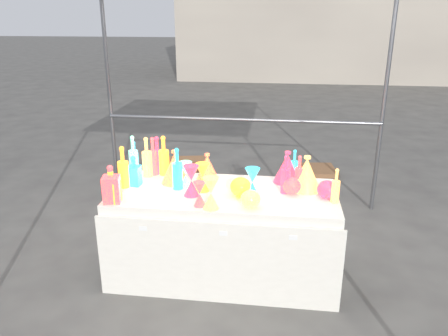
# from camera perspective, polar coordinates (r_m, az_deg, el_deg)

# --- Properties ---
(ground) EXTENTS (80.00, 80.00, 0.00)m
(ground) POSITION_cam_1_polar(r_m,az_deg,el_deg) (3.86, 0.00, -13.41)
(ground) COLOR slate
(ground) RESTS_ON ground
(display_table) EXTENTS (1.84, 0.83, 0.75)m
(display_table) POSITION_cam_1_polar(r_m,az_deg,el_deg) (3.67, -0.02, -8.57)
(display_table) COLOR white
(display_table) RESTS_ON ground
(cardboard_box_closed) EXTENTS (0.64, 0.52, 0.42)m
(cardboard_box_closed) POSITION_cam_1_polar(r_m,az_deg,el_deg) (5.38, -5.50, -1.20)
(cardboard_box_closed) COLOR #956643
(cardboard_box_closed) RESTS_ON ground
(cardboard_box_flat) EXTENTS (0.75, 0.58, 0.06)m
(cardboard_box_flat) POSITION_cam_1_polar(r_m,az_deg,el_deg) (6.24, 11.19, -0.28)
(cardboard_box_flat) COLOR #956643
(cardboard_box_flat) RESTS_ON ground
(bottle_0) EXTENTS (0.09, 0.09, 0.35)m
(bottle_0) POSITION_cam_1_polar(r_m,az_deg,el_deg) (3.86, -7.87, 1.65)
(bottle_0) COLOR red
(bottle_0) RESTS_ON display_table
(bottle_1) EXTENTS (0.09, 0.09, 0.29)m
(bottle_1) POSITION_cam_1_polar(r_m,az_deg,el_deg) (3.97, -11.59, 1.43)
(bottle_1) COLOR #1E7F17
(bottle_1) RESTS_ON display_table
(bottle_2) EXTENTS (0.08, 0.08, 0.34)m
(bottle_2) POSITION_cam_1_polar(r_m,az_deg,el_deg) (3.87, -9.25, 1.54)
(bottle_2) COLOR orange
(bottle_2) RESTS_ON display_table
(bottle_3) EXTENTS (0.10, 0.10, 0.34)m
(bottle_3) POSITION_cam_1_polar(r_m,az_deg,el_deg) (3.90, -8.71, 1.70)
(bottle_3) COLOR #1D2DAE
(bottle_3) RESTS_ON display_table
(bottle_4) EXTENTS (0.10, 0.10, 0.36)m
(bottle_4) POSITION_cam_1_polar(r_m,az_deg,el_deg) (3.84, -10.05, 1.43)
(bottle_4) COLOR #13795E
(bottle_4) RESTS_ON display_table
(bottle_5) EXTENTS (0.10, 0.10, 0.37)m
(bottle_5) POSITION_cam_1_polar(r_m,az_deg,el_deg) (3.87, -11.75, 1.54)
(bottle_5) COLOR #C42764
(bottle_5) RESTS_ON display_table
(bottle_6) EXTENTS (0.11, 0.11, 0.35)m
(bottle_6) POSITION_cam_1_polar(r_m,az_deg,el_deg) (3.64, -13.05, 0.15)
(bottle_6) COLOR red
(bottle_6) RESTS_ON display_table
(bottle_7) EXTENTS (0.10, 0.10, 0.35)m
(bottle_7) POSITION_cam_1_polar(r_m,az_deg,el_deg) (3.53, -6.13, -0.08)
(bottle_7) COLOR #1E7F17
(bottle_7) RESTS_ON display_table
(decanter_0) EXTENTS (0.12, 0.12, 0.26)m
(decanter_0) POSITION_cam_1_polar(r_m,az_deg,el_deg) (3.38, -14.48, -2.31)
(decanter_0) COLOR red
(decanter_0) RESTS_ON display_table
(decanter_1) EXTENTS (0.15, 0.15, 0.29)m
(decanter_1) POSITION_cam_1_polar(r_m,az_deg,el_deg) (3.38, -14.51, -2.00)
(decanter_1) COLOR orange
(decanter_1) RESTS_ON display_table
(decanter_2) EXTENTS (0.11, 0.11, 0.26)m
(decanter_2) POSITION_cam_1_polar(r_m,az_deg,el_deg) (3.67, -11.68, -0.34)
(decanter_2) COLOR #1E7F17
(decanter_2) RESTS_ON display_table
(hourglass_0) EXTENTS (0.11, 0.11, 0.19)m
(hourglass_0) POSITION_cam_1_polar(r_m,az_deg,el_deg) (3.23, -3.19, -3.41)
(hourglass_0) COLOR orange
(hourglass_0) RESTS_ON display_table
(hourglass_1) EXTENTS (0.13, 0.13, 0.25)m
(hourglass_1) POSITION_cam_1_polar(r_m,az_deg,el_deg) (3.40, -4.29, -1.67)
(hourglass_1) COLOR #1D2DAE
(hourglass_1) RESTS_ON display_table
(hourglass_2) EXTENTS (0.12, 0.12, 0.24)m
(hourglass_2) POSITION_cam_1_polar(r_m,az_deg,el_deg) (3.17, -1.72, -3.32)
(hourglass_2) COLOR #13795E
(hourglass_2) RESTS_ON display_table
(hourglass_3) EXTENTS (0.12, 0.12, 0.22)m
(hourglass_3) POSITION_cam_1_polar(r_m,az_deg,el_deg) (3.57, -5.02, -0.87)
(hourglass_3) COLOR #C42764
(hourglass_3) RESTS_ON display_table
(hourglass_4) EXTENTS (0.15, 0.15, 0.23)m
(hourglass_4) POSITION_cam_1_polar(r_m,az_deg,el_deg) (3.49, -2.81, -1.21)
(hourglass_4) COLOR red
(hourglass_4) RESTS_ON display_table
(hourglass_5) EXTENTS (0.15, 0.15, 0.23)m
(hourglass_5) POSITION_cam_1_polar(r_m,az_deg,el_deg) (3.38, 3.72, -1.89)
(hourglass_5) COLOR #1E7F17
(hourglass_5) RESTS_ON display_table
(globe_0) EXTENTS (0.21, 0.21, 0.13)m
(globe_0) POSITION_cam_1_polar(r_m,az_deg,el_deg) (3.41, 2.17, -2.59)
(globe_0) COLOR red
(globe_0) RESTS_ON display_table
(globe_1) EXTENTS (0.18, 0.18, 0.12)m
(globe_1) POSITION_cam_1_polar(r_m,az_deg,el_deg) (3.21, 3.50, -4.19)
(globe_1) COLOR #13795E
(globe_1) RESTS_ON display_table
(globe_2) EXTENTS (0.18, 0.18, 0.12)m
(globe_2) POSITION_cam_1_polar(r_m,az_deg,el_deg) (3.48, 8.85, -2.47)
(globe_2) COLOR orange
(globe_2) RESTS_ON display_table
(globe_3) EXTENTS (0.16, 0.16, 0.13)m
(globe_3) POSITION_cam_1_polar(r_m,az_deg,el_deg) (3.46, 13.30, -2.89)
(globe_3) COLOR #1D2DAE
(globe_3) RESTS_ON display_table
(lampshade_0) EXTENTS (0.31, 0.31, 0.28)m
(lampshade_0) POSITION_cam_1_polar(r_m,az_deg,el_deg) (3.67, -6.39, 0.19)
(lampshade_0) COLOR yellow
(lampshade_0) RESTS_ON display_table
(lampshade_1) EXTENTS (0.24, 0.24, 0.22)m
(lampshade_1) POSITION_cam_1_polar(r_m,az_deg,el_deg) (3.76, -2.19, 0.26)
(lampshade_1) COLOR yellow
(lampshade_1) RESTS_ON display_table
(lampshade_2) EXTENTS (0.28, 0.28, 0.27)m
(lampshade_2) POSITION_cam_1_polar(r_m,az_deg,el_deg) (3.70, 8.26, 0.15)
(lampshade_2) COLOR #1D2DAE
(lampshade_2) RESTS_ON display_table
(lampshade_3) EXTENTS (0.24, 0.24, 0.29)m
(lampshade_3) POSITION_cam_1_polar(r_m,az_deg,el_deg) (3.56, 10.72, -0.65)
(lampshade_3) COLOR #13795E
(lampshade_3) RESTS_ON display_table
(bottle_8) EXTENTS (0.07, 0.07, 0.28)m
(bottle_8) POSITION_cam_1_polar(r_m,az_deg,el_deg) (3.73, 9.16, 0.34)
(bottle_8) COLOR #1E7F17
(bottle_8) RESTS_ON display_table
(bottle_9) EXTENTS (0.08, 0.08, 0.29)m
(bottle_9) POSITION_cam_1_polar(r_m,az_deg,el_deg) (3.55, 9.78, -0.62)
(bottle_9) COLOR orange
(bottle_9) RESTS_ON display_table
(bottle_10) EXTENTS (0.08, 0.08, 0.31)m
(bottle_10) POSITION_cam_1_polar(r_m,az_deg,el_deg) (3.47, 8.03, -0.79)
(bottle_10) COLOR #1D2DAE
(bottle_10) RESTS_ON display_table
(bottle_11) EXTENTS (0.07, 0.07, 0.27)m
(bottle_11) POSITION_cam_1_polar(r_m,az_deg,el_deg) (3.37, 14.41, -2.25)
(bottle_11) COLOR #13795E
(bottle_11) RESTS_ON display_table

